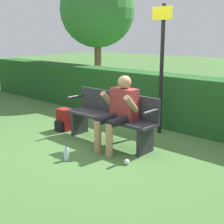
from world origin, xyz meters
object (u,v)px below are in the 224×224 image
at_px(backpack, 64,120).
at_px(water_bottle, 66,154).
at_px(park_bench, 112,116).
at_px(person_seated, 120,109).
at_px(tree, 97,10).
at_px(signpost, 162,63).

bearing_deg(backpack, water_bottle, -38.02).
distance_m(park_bench, person_seated, 0.37).
bearing_deg(park_bench, tree, 137.98).
bearing_deg(backpack, signpost, 36.74).
relative_size(person_seated, tree, 0.33).
height_order(park_bench, backpack, park_bench).
bearing_deg(park_bench, water_bottle, -86.84).
distance_m(water_bottle, tree, 5.53).
xyz_separation_m(backpack, signpost, (1.44, 1.08, 1.10)).
relative_size(water_bottle, tree, 0.06).
xyz_separation_m(park_bench, signpost, (0.31, 0.96, 0.84)).
bearing_deg(person_seated, park_bench, 155.41).
distance_m(park_bench, water_bottle, 1.10).
bearing_deg(tree, backpack, -55.75).
bearing_deg(water_bottle, backpack, 141.98).
distance_m(person_seated, tree, 4.85).
xyz_separation_m(person_seated, water_bottle, (-0.23, -0.91, -0.56)).
relative_size(backpack, tree, 0.12).
bearing_deg(tree, park_bench, -42.02).
xyz_separation_m(person_seated, signpost, (0.03, 1.10, 0.65)).
bearing_deg(signpost, person_seated, -91.36).
distance_m(person_seated, backpack, 1.49).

